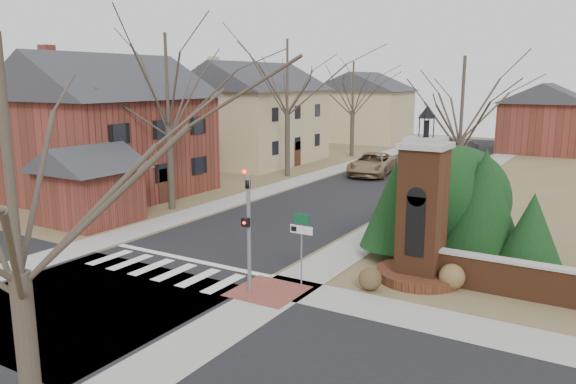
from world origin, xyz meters
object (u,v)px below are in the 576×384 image
Objects in this scene: sign_post at (301,235)px; distant_car at (464,147)px; traffic_signal_pole at (248,222)px; brick_gate_monument at (422,223)px; pickup_truck at (372,164)px.

sign_post is 39.99m from distant_car.
traffic_signal_pole is 1.64× the size of sign_post.
sign_post is (1.29, 1.41, -0.64)m from traffic_signal_pole.
brick_gate_monument is at bearing 41.42° from sign_post.
pickup_truck is at bearing 83.45° from distant_car.
brick_gate_monument is 23.46m from pickup_truck.
pickup_truck reaches higher than distant_car.
pickup_truck is (-10.60, 20.88, -1.30)m from brick_gate_monument.
sign_post reaches higher than pickup_truck.
pickup_truck is 16.20m from distant_car.
traffic_signal_pole is at bearing 98.60° from distant_car.
distant_car is (-2.70, 41.18, -1.84)m from traffic_signal_pole.
sign_post is at bearing 47.57° from traffic_signal_pole.
sign_post is at bearing -82.01° from pickup_truck.
brick_gate_monument is 1.44× the size of distant_car.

